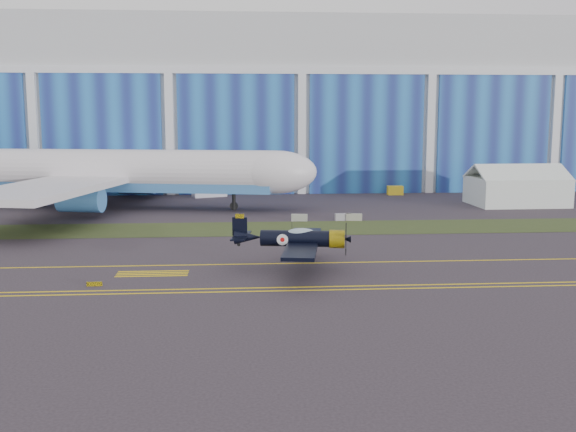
{
  "coord_description": "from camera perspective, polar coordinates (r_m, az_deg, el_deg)",
  "views": [
    {
      "loc": [
        -10.65,
        -64.16,
        13.22
      ],
      "look_at": [
        -5.83,
        1.47,
        3.36
      ],
      "focal_mm": 42.0,
      "sensor_mm": 36.0,
      "label": 1
    }
  ],
  "objects": [
    {
      "name": "edge_line_near",
      "position": [
        52.47,
        7.69,
        -6.13
      ],
      "size": [
        80.0,
        0.2,
        0.02
      ],
      "primitive_type": "cube",
      "color": "yellow",
      "rests_on": "ground"
    },
    {
      "name": "jetliner",
      "position": [
        99.97,
        -15.45,
        7.49
      ],
      "size": [
        78.79,
        70.7,
        23.88
      ],
      "rotation": [
        0.0,
        0.0,
        -0.2
      ],
      "color": "silver",
      "rests_on": "ground"
    },
    {
      "name": "hangar",
      "position": [
        136.37,
        0.29,
        9.26
      ],
      "size": [
        220.0,
        45.7,
        30.0
      ],
      "color": "silver",
      "rests_on": "ground"
    },
    {
      "name": "warbird",
      "position": [
        57.79,
        0.65,
        -1.91
      ],
      "size": [
        13.43,
        15.39,
        4.09
      ],
      "rotation": [
        0.0,
        0.0,
        -0.16
      ],
      "color": "black",
      "rests_on": "ground"
    },
    {
      "name": "hold_short_ladder",
      "position": [
        58.06,
        -11.4,
        -4.8
      ],
      "size": [
        6.0,
        2.4,
        0.02
      ],
      "primitive_type": null,
      "color": "yellow",
      "rests_on": "ground"
    },
    {
      "name": "shipping_container",
      "position": [
        110.88,
        -6.68,
        2.23
      ],
      "size": [
        5.84,
        3.9,
        2.35
      ],
      "primitive_type": "cube",
      "rotation": [
        0.0,
        0.0,
        0.35
      ],
      "color": "silver",
      "rests_on": "ground"
    },
    {
      "name": "barrier_a",
      "position": [
        84.73,
        0.97,
        -0.14
      ],
      "size": [
        2.07,
        0.93,
        0.9
      ],
      "primitive_type": "cube",
      "rotation": [
        0.0,
        0.0,
        -0.17
      ],
      "color": "gray",
      "rests_on": "ground"
    },
    {
      "name": "tug",
      "position": [
        114.38,
        9.06,
        2.16
      ],
      "size": [
        2.57,
        1.64,
        1.48
      ],
      "primitive_type": "cube",
      "rotation": [
        0.0,
        0.0,
        -0.02
      ],
      "color": "yellow",
      "rests_on": "ground"
    },
    {
      "name": "ground",
      "position": [
        66.36,
        5.13,
        -3.0
      ],
      "size": [
        260.0,
        260.0,
        0.0
      ],
      "primitive_type": "plane",
      "color": "#372F36",
      "rests_on": "ground"
    },
    {
      "name": "barrier_c",
      "position": [
        85.55,
        5.62,
        -0.1
      ],
      "size": [
        2.07,
        0.89,
        0.9
      ],
      "primitive_type": "cube",
      "rotation": [
        0.0,
        0.0,
        -0.15
      ],
      "color": "gray",
      "rests_on": "ground"
    },
    {
      "name": "tent",
      "position": [
        105.55,
        18.8,
        2.56
      ],
      "size": [
        13.44,
        9.96,
        6.16
      ],
      "rotation": [
        0.0,
        0.0,
        0.02
      ],
      "color": "silver",
      "rests_on": "ground"
    },
    {
      "name": "grass_median",
      "position": [
        79.97,
        3.51,
        -0.99
      ],
      "size": [
        260.0,
        10.0,
        0.02
      ],
      "primitive_type": "cube",
      "color": "#475128",
      "rests_on": "ground"
    },
    {
      "name": "taxiway_centreline",
      "position": [
        61.54,
        5.88,
        -3.92
      ],
      "size": [
        200.0,
        0.2,
        0.02
      ],
      "primitive_type": "cube",
      "color": "yellow",
      "rests_on": "ground"
    },
    {
      "name": "guard_board_left",
      "position": [
        54.95,
        -16.07,
        -5.55
      ],
      "size": [
        1.2,
        0.15,
        0.35
      ],
      "primitive_type": "cube",
      "color": "yellow",
      "rests_on": "ground"
    },
    {
      "name": "edge_line_far",
      "position": [
        53.42,
        7.47,
        -5.87
      ],
      "size": [
        80.0,
        0.2,
        0.02
      ],
      "primitive_type": "cube",
      "color": "yellow",
      "rests_on": "ground"
    },
    {
      "name": "barrier_b",
      "position": [
        85.59,
        4.67,
        -0.08
      ],
      "size": [
        2.05,
        0.81,
        0.9
      ],
      "primitive_type": "cube",
      "rotation": [
        0.0,
        0.0,
        0.11
      ],
      "color": "gray",
      "rests_on": "ground"
    }
  ]
}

